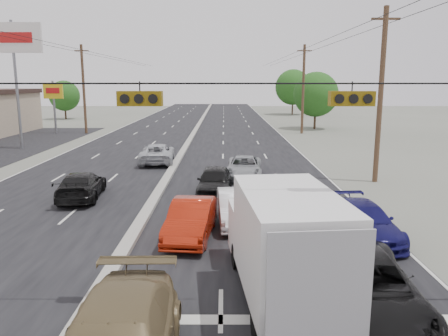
{
  "coord_description": "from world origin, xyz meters",
  "views": [
    {
      "loc": [
        3.48,
        -10.42,
        5.83
      ],
      "look_at": [
        3.48,
        8.01,
        2.2
      ],
      "focal_mm": 35.0,
      "sensor_mm": 36.0,
      "label": 1
    }
  ],
  "objects": [
    {
      "name": "black_suv",
      "position": [
        7.0,
        -0.26,
        0.77
      ],
      "size": [
        2.93,
        5.68,
        1.53
      ],
      "primitive_type": "imported",
      "rotation": [
        0.0,
        0.0,
        -0.07
      ],
      "color": "black",
      "rests_on": "ground"
    },
    {
      "name": "tree_right_mid",
      "position": [
        15.0,
        45.0,
        4.34
      ],
      "size": [
        5.6,
        5.6,
        7.14
      ],
      "color": "#382619",
      "rests_on": "ground"
    },
    {
      "name": "pole_sign_billboard",
      "position": [
        -14.5,
        28.0,
        8.87
      ],
      "size": [
        5.0,
        0.25,
        11.0
      ],
      "color": "slate",
      "rests_on": "ground"
    },
    {
      "name": "road_surface",
      "position": [
        0.0,
        30.0,
        0.0
      ],
      "size": [
        20.0,
        160.0,
        0.02
      ],
      "primitive_type": "cube",
      "color": "black",
      "rests_on": "ground"
    },
    {
      "name": "red_sedan",
      "position": [
        2.24,
        5.42,
        0.71
      ],
      "size": [
        1.93,
        4.45,
        1.42
      ],
      "primitive_type": "imported",
      "rotation": [
        0.0,
        0.0,
        -0.1
      ],
      "color": "#9F1C09",
      "rests_on": "ground"
    },
    {
      "name": "utility_pole_right_c",
      "position": [
        12.5,
        40.0,
        5.11
      ],
      "size": [
        1.6,
        0.3,
        10.0
      ],
      "color": "#422D1E",
      "rests_on": "ground"
    },
    {
      "name": "oncoming_far",
      "position": [
        -1.4,
        21.07,
        0.71
      ],
      "size": [
        2.77,
        5.31,
        1.43
      ],
      "primitive_type": "imported",
      "rotation": [
        0.0,
        0.0,
        3.22
      ],
      "color": "#B1B4B9",
      "rests_on": "ground"
    },
    {
      "name": "box_truck",
      "position": [
        5.03,
        0.55,
        1.63
      ],
      "size": [
        2.75,
        6.43,
        3.18
      ],
      "rotation": [
        0.0,
        0.0,
        0.09
      ],
      "color": "black",
      "rests_on": "ground"
    },
    {
      "name": "queue_car_a",
      "position": [
        3.0,
        11.82,
        0.74
      ],
      "size": [
        1.91,
        4.41,
        1.48
      ],
      "primitive_type": "imported",
      "rotation": [
        0.0,
        0.0,
        -0.04
      ],
      "color": "black",
      "rests_on": "ground"
    },
    {
      "name": "utility_pole_left_c",
      "position": [
        -12.5,
        40.0,
        5.11
      ],
      "size": [
        1.6,
        0.3,
        10.0
      ],
      "color": "#422D1E",
      "rests_on": "ground"
    },
    {
      "name": "queue_car_c",
      "position": [
        4.73,
        16.1,
        0.65
      ],
      "size": [
        2.47,
        4.79,
        1.29
      ],
      "primitive_type": "imported",
      "rotation": [
        0.0,
        0.0,
        -0.07
      ],
      "color": "gray",
      "rests_on": "ground"
    },
    {
      "name": "queue_car_b",
      "position": [
        3.98,
        7.13,
        0.69
      ],
      "size": [
        1.7,
        4.24,
        1.37
      ],
      "primitive_type": "imported",
      "rotation": [
        0.0,
        0.0,
        0.06
      ],
      "color": "white",
      "rests_on": "ground"
    },
    {
      "name": "oncoming_near",
      "position": [
        -3.75,
        11.1,
        0.68
      ],
      "size": [
        2.42,
        4.89,
        1.37
      ],
      "primitive_type": "imported",
      "rotation": [
        0.0,
        0.0,
        3.25
      ],
      "color": "black",
      "rests_on": "ground"
    },
    {
      "name": "pole_sign_far",
      "position": [
        -16.0,
        40.0,
        4.41
      ],
      "size": [
        2.2,
        0.25,
        6.0
      ],
      "color": "slate",
      "rests_on": "ground"
    },
    {
      "name": "tree_right_far",
      "position": [
        16.0,
        70.0,
        4.96
      ],
      "size": [
        6.4,
        6.4,
        8.16
      ],
      "color": "#382619",
      "rests_on": "ground"
    },
    {
      "name": "center_median",
      "position": [
        0.0,
        30.0,
        0.1
      ],
      "size": [
        0.5,
        160.0,
        0.2
      ],
      "primitive_type": "cube",
      "color": "gray",
      "rests_on": "ground"
    },
    {
      "name": "queue_car_d",
      "position": [
        8.73,
        5.3,
        0.67
      ],
      "size": [
        2.23,
        4.73,
        1.34
      ],
      "primitive_type": "imported",
      "rotation": [
        0.0,
        0.0,
        0.08
      ],
      "color": "#120F4D",
      "rests_on": "ground"
    },
    {
      "name": "ground",
      "position": [
        0.0,
        0.0,
        0.0
      ],
      "size": [
        200.0,
        200.0,
        0.0
      ],
      "primitive_type": "plane",
      "color": "#606356",
      "rests_on": "ground"
    },
    {
      "name": "traffic_signals",
      "position": [
        1.4,
        0.0,
        5.49
      ],
      "size": [
        25.0,
        0.3,
        0.54
      ],
      "color": "black",
      "rests_on": "ground"
    },
    {
      "name": "utility_pole_right_b",
      "position": [
        12.5,
        15.0,
        5.11
      ],
      "size": [
        1.6,
        0.3,
        10.0
      ],
      "color": "#422D1E",
      "rests_on": "ground"
    },
    {
      "name": "tree_left_far",
      "position": [
        -22.0,
        60.0,
        3.72
      ],
      "size": [
        4.8,
        4.8,
        6.12
      ],
      "color": "#382619",
      "rests_on": "ground"
    }
  ]
}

